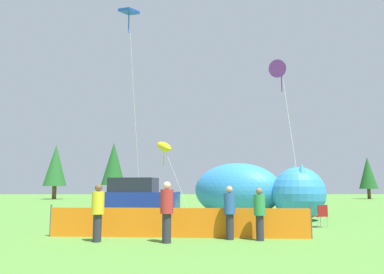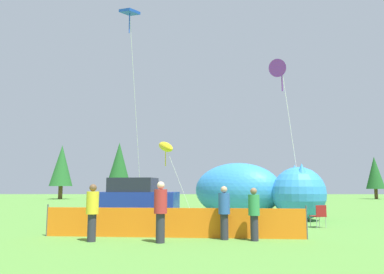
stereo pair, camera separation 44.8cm
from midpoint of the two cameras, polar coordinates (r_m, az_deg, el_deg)
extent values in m
plane|color=#548C38|center=(16.03, 4.42, -13.44)|extent=(120.00, 120.00, 0.00)
cube|color=navy|center=(18.20, -9.03, -10.02)|extent=(4.03, 2.20, 1.11)
cube|color=#1E232D|center=(18.24, -9.56, -7.21)|extent=(2.30, 1.84, 0.67)
cylinder|color=black|center=(18.77, -4.78, -11.56)|extent=(0.68, 0.32, 0.65)
cylinder|color=black|center=(17.13, -5.92, -11.95)|extent=(0.68, 0.32, 0.65)
cylinder|color=black|center=(19.38, -11.83, -11.30)|extent=(0.68, 0.32, 0.65)
cylinder|color=black|center=(17.80, -13.58, -11.61)|extent=(0.68, 0.32, 0.65)
cube|color=maroon|center=(16.47, 18.05, -11.37)|extent=(0.63, 0.63, 0.03)
cube|color=maroon|center=(16.26, 18.52, -10.60)|extent=(0.47, 0.17, 0.45)
cylinder|color=#A5A5AD|center=(16.54, 17.03, -12.17)|extent=(0.02, 0.02, 0.45)
cylinder|color=#A5A5AD|center=(16.79, 18.25, -12.05)|extent=(0.02, 0.02, 0.45)
cylinder|color=#A5A5AD|center=(16.19, 17.91, -12.25)|extent=(0.02, 0.02, 0.45)
cylinder|color=#A5A5AD|center=(16.44, 19.15, -12.12)|extent=(0.02, 0.02, 0.45)
ellipsoid|color=#338CD8|center=(20.41, 6.21, -8.05)|extent=(5.66, 4.97, 2.90)
ellipsoid|color=white|center=(20.43, 6.23, -9.88)|extent=(3.79, 3.46, 1.31)
sphere|color=#338CD8|center=(19.32, 15.32, -8.30)|extent=(2.61, 2.61, 2.61)
cone|color=#338CD8|center=(19.96, 14.70, -5.28)|extent=(0.73, 0.73, 0.78)
cone|color=#338CD8|center=(18.70, 15.75, -5.12)|extent=(0.73, 0.73, 0.78)
cube|color=orange|center=(12.59, -3.22, -12.92)|extent=(8.57, 0.73, 0.96)
cylinder|color=#4C4C51|center=(13.79, -21.63, -11.74)|extent=(0.05, 0.05, 1.05)
cylinder|color=#4C4C51|center=(12.79, 16.73, -12.32)|extent=(0.05, 0.05, 1.05)
cylinder|color=#2D2D38|center=(12.06, 9.23, -13.53)|extent=(0.24, 0.24, 0.77)
cylinder|color=#338C4C|center=(12.01, 9.16, -10.18)|extent=(0.35, 0.35, 0.64)
sphere|color=#8C6647|center=(11.99, 9.12, -8.15)|extent=(0.21, 0.21, 0.21)
cylinder|color=#2D2D38|center=(12.18, 4.71, -13.48)|extent=(0.25, 0.25, 0.79)
cylinder|color=#2D59A5|center=(12.13, 4.67, -10.06)|extent=(0.36, 0.36, 0.66)
sphere|color=tan|center=(12.12, 4.65, -7.99)|extent=(0.21, 0.21, 0.21)
cylinder|color=#2D2D38|center=(12.05, -15.31, -13.24)|extent=(0.26, 0.26, 0.82)
cylinder|color=yellow|center=(11.99, -15.18, -9.65)|extent=(0.38, 0.38, 0.69)
sphere|color=brown|center=(11.98, -15.11, -7.48)|extent=(0.22, 0.22, 0.22)
cylinder|color=#2D2D38|center=(11.47, -5.04, -13.69)|extent=(0.27, 0.27, 0.86)
cylinder|color=#B72D2D|center=(11.41, -4.99, -9.75)|extent=(0.39, 0.39, 0.72)
sphere|color=beige|center=(11.40, -4.96, -7.36)|extent=(0.23, 0.23, 0.23)
cylinder|color=silver|center=(22.41, -9.28, 3.61)|extent=(0.72, 1.71, 11.88)
cube|color=blue|center=(23.55, -10.15, 18.33)|extent=(1.26, 1.26, 0.40)
cylinder|color=blue|center=(23.25, -10.19, 16.78)|extent=(0.06, 0.06, 1.20)
cylinder|color=silver|center=(19.58, 14.38, -0.49)|extent=(0.62, 1.10, 7.95)
cone|color=purple|center=(20.86, 12.84, 10.23)|extent=(1.65, 1.87, 1.33)
cylinder|color=purple|center=(20.66, 12.89, 8.38)|extent=(0.06, 0.06, 1.20)
cylinder|color=silver|center=(24.84, -2.92, -6.38)|extent=(1.74, 0.27, 4.29)
ellipsoid|color=yellow|center=(25.14, -4.83, -1.48)|extent=(1.59, 2.37, 1.23)
cylinder|color=yellow|center=(25.08, -4.85, -3.07)|extent=(0.06, 0.06, 1.20)
cylinder|color=brown|center=(53.71, 25.16, -7.85)|extent=(0.41, 0.41, 1.29)
cone|color=#1E5623|center=(53.73, 25.00, -4.96)|extent=(2.28, 2.28, 4.14)
cylinder|color=brown|center=(51.44, -12.23, -8.15)|extent=(0.57, 0.57, 1.79)
cone|color=#1E5623|center=(51.52, -12.11, -3.98)|extent=(3.14, 3.14, 5.72)
cylinder|color=brown|center=(50.85, -20.50, -7.95)|extent=(0.52, 0.52, 1.64)
cone|color=#236028|center=(50.91, -20.33, -4.07)|extent=(2.89, 2.89, 5.25)
camera|label=1|loc=(0.22, -90.65, 0.08)|focal=35.00mm
camera|label=2|loc=(0.22, 89.35, -0.08)|focal=35.00mm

